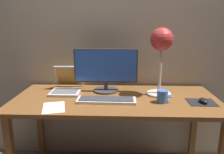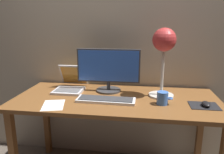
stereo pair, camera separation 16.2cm
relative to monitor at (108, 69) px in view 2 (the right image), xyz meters
The scene contains 10 objects.
back_wall 0.44m from the monitor, 70.26° to the left, with size 4.80×0.06×2.60m, color #B2A893.
desk 0.33m from the monitor, 61.64° to the right, with size 1.60×0.70×0.74m.
monitor is the anchor object (origin of this frame).
keyboard_main 0.31m from the monitor, 85.51° to the right, with size 0.44×0.15×0.03m.
laptop 0.36m from the monitor, behind, with size 0.24×0.31×0.21m.
desk_lamp 0.49m from the monitor, ahead, with size 0.20×0.20×0.54m.
mousepad 0.79m from the monitor, 18.69° to the right, with size 0.20×0.16×0.00m, color black.
mouse 0.80m from the monitor, 19.32° to the right, with size 0.06×0.10×0.03m, color black.
coffee_mug 0.53m from the monitor, 30.06° to the right, with size 0.12×0.08×0.09m.
paper_sheet_near_mouse 0.55m from the monitor, 131.73° to the right, with size 0.15×0.21×0.00m, color white.
Camera 2 is at (0.19, -1.61, 1.32)m, focal length 34.76 mm.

